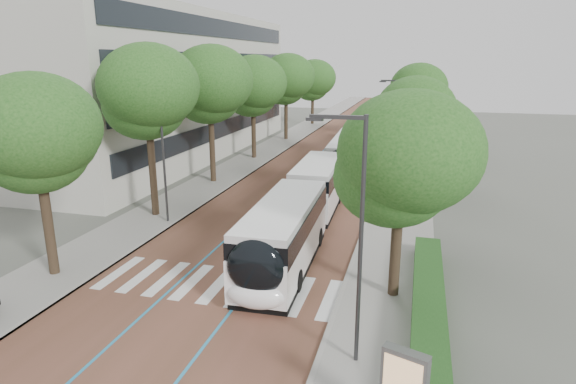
% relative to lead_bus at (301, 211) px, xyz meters
% --- Properties ---
extents(ground, '(160.00, 160.00, 0.00)m').
position_rel_lead_bus_xyz_m(ground, '(-2.35, -7.44, -1.63)').
color(ground, '#51544C').
rests_on(ground, ground).
extents(road, '(11.00, 140.00, 0.02)m').
position_rel_lead_bus_xyz_m(road, '(-2.35, 32.56, -1.62)').
color(road, brown).
rests_on(road, ground).
extents(sidewalk_left, '(4.00, 140.00, 0.12)m').
position_rel_lead_bus_xyz_m(sidewalk_left, '(-9.85, 32.56, -1.57)').
color(sidewalk_left, gray).
rests_on(sidewalk_left, ground).
extents(sidewalk_right, '(4.00, 140.00, 0.12)m').
position_rel_lead_bus_xyz_m(sidewalk_right, '(5.15, 32.56, -1.57)').
color(sidewalk_right, gray).
rests_on(sidewalk_right, ground).
extents(kerb_left, '(0.20, 140.00, 0.14)m').
position_rel_lead_bus_xyz_m(kerb_left, '(-7.95, 32.56, -1.57)').
color(kerb_left, gray).
rests_on(kerb_left, ground).
extents(kerb_right, '(0.20, 140.00, 0.14)m').
position_rel_lead_bus_xyz_m(kerb_right, '(3.25, 32.56, -1.57)').
color(kerb_right, gray).
rests_on(kerb_right, ground).
extents(zebra_crossing, '(10.55, 3.60, 0.01)m').
position_rel_lead_bus_xyz_m(zebra_crossing, '(-2.15, -6.44, -1.60)').
color(zebra_crossing, silver).
rests_on(zebra_crossing, ground).
extents(lane_line_left, '(0.12, 126.00, 0.01)m').
position_rel_lead_bus_xyz_m(lane_line_left, '(-3.95, 32.56, -1.60)').
color(lane_line_left, teal).
rests_on(lane_line_left, road).
extents(lane_line_right, '(0.12, 126.00, 0.01)m').
position_rel_lead_bus_xyz_m(lane_line_right, '(-0.75, 32.56, -1.60)').
color(lane_line_right, teal).
rests_on(lane_line_right, road).
extents(office_building, '(18.11, 40.00, 14.00)m').
position_rel_lead_bus_xyz_m(office_building, '(-21.83, 20.56, 5.37)').
color(office_building, beige).
rests_on(office_building, ground).
extents(hedge, '(1.20, 14.00, 0.80)m').
position_rel_lead_bus_xyz_m(hedge, '(6.75, -7.44, -1.11)').
color(hedge, '#1D4718').
rests_on(hedge, sidewalk_right).
extents(streetlight_near, '(1.82, 0.20, 8.00)m').
position_rel_lead_bus_xyz_m(streetlight_near, '(4.27, -10.44, 3.19)').
color(streetlight_near, '#323235').
rests_on(streetlight_near, sidewalk_right).
extents(streetlight_far, '(1.82, 0.20, 8.00)m').
position_rel_lead_bus_xyz_m(streetlight_far, '(4.27, 14.56, 3.19)').
color(streetlight_far, '#323235').
rests_on(streetlight_far, sidewalk_right).
extents(lamp_post_left, '(0.14, 0.14, 8.00)m').
position_rel_lead_bus_xyz_m(lamp_post_left, '(-8.45, 0.56, 2.49)').
color(lamp_post_left, '#323235').
rests_on(lamp_post_left, sidewalk_left).
extents(trees_left, '(6.39, 60.85, 10.16)m').
position_rel_lead_bus_xyz_m(trees_left, '(-9.85, 20.10, 5.29)').
color(trees_left, black).
rests_on(trees_left, ground).
extents(trees_right, '(5.83, 47.71, 8.75)m').
position_rel_lead_bus_xyz_m(trees_right, '(5.35, 15.64, 4.43)').
color(trees_right, black).
rests_on(trees_right, ground).
extents(lead_bus, '(3.18, 18.48, 3.20)m').
position_rel_lead_bus_xyz_m(lead_bus, '(0.00, 0.00, 0.00)').
color(lead_bus, black).
rests_on(lead_bus, ground).
extents(bus_queued_0, '(3.07, 12.50, 3.20)m').
position_rel_lead_bus_xyz_m(bus_queued_0, '(0.19, 16.25, -0.00)').
color(bus_queued_0, white).
rests_on(bus_queued_0, ground).
extents(bus_queued_1, '(2.61, 12.41, 3.20)m').
position_rel_lead_bus_xyz_m(bus_queued_1, '(0.44, 29.01, -0.00)').
color(bus_queued_1, white).
rests_on(bus_queued_1, ground).
extents(bus_queued_2, '(2.94, 12.48, 3.20)m').
position_rel_lead_bus_xyz_m(bus_queued_2, '(0.41, 43.32, -0.00)').
color(bus_queued_2, white).
rests_on(bus_queued_2, ground).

